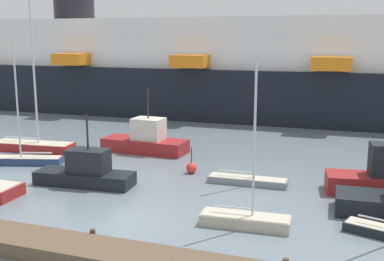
% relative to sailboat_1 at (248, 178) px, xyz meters
% --- Properties ---
extents(ground_plane, '(600.00, 600.00, 0.00)m').
position_rel_sailboat_1_xyz_m(ground_plane, '(-4.33, -8.28, -0.39)').
color(ground_plane, slate).
extents(dock_pier, '(20.96, 2.34, 0.81)m').
position_rel_sailboat_1_xyz_m(dock_pier, '(-4.33, -12.34, -0.05)').
color(dock_pier, brown).
rests_on(dock_pier, ground_plane).
extents(sailboat_1, '(4.99, 1.32, 8.12)m').
position_rel_sailboat_1_xyz_m(sailboat_1, '(0.00, 0.00, 0.00)').
color(sailboat_1, gray).
rests_on(sailboat_1, ground_plane).
extents(sailboat_2, '(6.89, 2.60, 11.86)m').
position_rel_sailboat_1_xyz_m(sailboat_2, '(-18.38, 2.93, 0.15)').
color(sailboat_2, maroon).
rests_on(sailboat_2, ground_plane).
extents(sailboat_4, '(4.41, 1.56, 7.85)m').
position_rel_sailboat_1_xyz_m(sailboat_4, '(1.43, -6.68, -0.00)').
color(sailboat_4, '#BCB29E').
rests_on(sailboat_4, ground_plane).
extents(sailboat_5, '(5.22, 2.62, 9.55)m').
position_rel_sailboat_1_xyz_m(sailboat_5, '(-16.13, -0.70, 0.07)').
color(sailboat_5, navy).
rests_on(sailboat_5, ground_plane).
extents(fishing_boat_0, '(6.88, 2.65, 5.12)m').
position_rel_sailboat_1_xyz_m(fishing_boat_0, '(-9.58, 5.61, 0.55)').
color(fishing_boat_0, maroon).
rests_on(fishing_boat_0, ground_plane).
extents(fishing_boat_2, '(6.31, 2.46, 4.44)m').
position_rel_sailboat_1_xyz_m(fishing_boat_2, '(-9.42, -3.50, 0.42)').
color(fishing_boat_2, black).
rests_on(fishing_boat_2, ground_plane).
extents(channel_buoy_0, '(0.72, 0.72, 1.79)m').
position_rel_sailboat_1_xyz_m(channel_buoy_0, '(-4.14, 1.12, -0.02)').
color(channel_buoy_0, red).
rests_on(channel_buoy_0, ground_plane).
extents(cruise_ship, '(102.17, 17.15, 16.21)m').
position_rel_sailboat_1_xyz_m(cruise_ship, '(-11.04, 26.72, 4.74)').
color(cruise_ship, black).
rests_on(cruise_ship, ground_plane).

